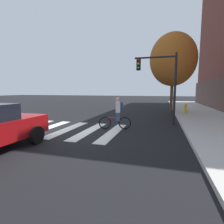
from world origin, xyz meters
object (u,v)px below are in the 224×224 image
object	(u,v)px
cyclist	(117,113)
traffic_light_near	(161,77)
street_tree_near	(173,60)
manhole_cover	(46,138)
fire_hydrant	(186,108)

from	to	relation	value
cyclist	traffic_light_near	distance (m)	3.63
street_tree_near	traffic_light_near	bearing A→B (deg)	-100.13
traffic_light_near	street_tree_near	bearing A→B (deg)	79.87
manhole_cover	cyclist	size ratio (longest dim) A/B	0.38
cyclist	street_tree_near	world-z (taller)	street_tree_near
manhole_cover	street_tree_near	distance (m)	12.05
street_tree_near	manhole_cover	bearing A→B (deg)	-119.94
manhole_cover	cyclist	world-z (taller)	cyclist
cyclist	fire_hydrant	world-z (taller)	cyclist
manhole_cover	cyclist	distance (m)	3.66
manhole_cover	cyclist	xyz separation A→B (m)	(2.55, 2.49, 0.84)
street_tree_near	fire_hydrant	bearing A→B (deg)	-5.83
manhole_cover	fire_hydrant	distance (m)	11.67
traffic_light_near	cyclist	bearing A→B (deg)	-134.30
fire_hydrant	street_tree_near	bearing A→B (deg)	174.17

